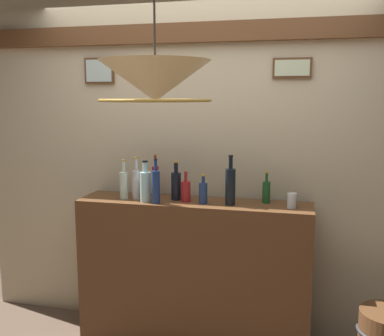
# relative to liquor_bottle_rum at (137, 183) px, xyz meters

# --- Properties ---
(panelled_rear_partition) EXTENTS (3.64, 0.15, 2.62)m
(panelled_rear_partition) POSITION_rel_liquor_bottle_rum_xyz_m (0.42, 0.29, 0.18)
(panelled_rear_partition) COLOR beige
(panelled_rear_partition) RESTS_ON ground
(bar_shelf_unit) EXTENTS (1.68, 0.37, 1.07)m
(bar_shelf_unit) POSITION_rel_liquor_bottle_rum_xyz_m (0.42, 0.03, -0.65)
(bar_shelf_unit) COLOR brown
(bar_shelf_unit) RESTS_ON ground
(liquor_bottle_rum) EXTENTS (0.07, 0.07, 0.31)m
(liquor_bottle_rum) POSITION_rel_liquor_bottle_rum_xyz_m (0.00, 0.00, 0.00)
(liquor_bottle_rum) COLOR #BCBCBC
(liquor_bottle_rum) RESTS_ON bar_shelf_unit
(liquor_bottle_scotch) EXTENTS (0.07, 0.07, 0.22)m
(liquor_bottle_scotch) POSITION_rel_liquor_bottle_rum_xyz_m (0.37, 0.01, -0.04)
(liquor_bottle_scotch) COLOR #A42023
(liquor_bottle_scotch) RESTS_ON bar_shelf_unit
(liquor_bottle_port) EXTENTS (0.05, 0.05, 0.32)m
(liquor_bottle_port) POSITION_rel_liquor_bottle_rum_xyz_m (0.10, 0.14, 0.01)
(liquor_bottle_port) COLOR maroon
(liquor_bottle_port) RESTS_ON bar_shelf_unit
(liquor_bottle_bourbon) EXTENTS (0.06, 0.06, 0.32)m
(liquor_bottle_bourbon) POSITION_rel_liquor_bottle_rum_xyz_m (0.18, -0.10, 0.01)
(liquor_bottle_bourbon) COLOR navy
(liquor_bottle_bourbon) RESTS_ON bar_shelf_unit
(liquor_bottle_vodka) EXTENTS (0.08, 0.08, 0.30)m
(liquor_bottle_vodka) POSITION_rel_liquor_bottle_rum_xyz_m (0.09, -0.06, 0.00)
(liquor_bottle_vodka) COLOR #AADADD
(liquor_bottle_vodka) RESTS_ON bar_shelf_unit
(liquor_bottle_brandy) EXTENTS (0.06, 0.06, 0.21)m
(liquor_bottle_brandy) POSITION_rel_liquor_bottle_rum_xyz_m (0.50, -0.02, -0.04)
(liquor_bottle_brandy) COLOR navy
(liquor_bottle_brandy) RESTS_ON bar_shelf_unit
(liquor_bottle_sherry) EXTENTS (0.07, 0.07, 0.35)m
(liquor_bottle_sherry) POSITION_rel_liquor_bottle_rum_xyz_m (0.69, -0.01, 0.02)
(liquor_bottle_sherry) COLOR black
(liquor_bottle_sherry) RESTS_ON bar_shelf_unit
(liquor_bottle_tequila) EXTENTS (0.06, 0.06, 0.29)m
(liquor_bottle_tequila) POSITION_rel_liquor_bottle_rum_xyz_m (-0.10, -0.01, -0.01)
(liquor_bottle_tequila) COLOR silver
(liquor_bottle_tequila) RESTS_ON bar_shelf_unit
(liquor_bottle_mezcal) EXTENTS (0.07, 0.07, 0.28)m
(liquor_bottle_mezcal) POSITION_rel_liquor_bottle_rum_xyz_m (0.29, 0.05, -0.01)
(liquor_bottle_mezcal) COLOR black
(liquor_bottle_mezcal) RESTS_ON bar_shelf_unit
(liquor_bottle_gin) EXTENTS (0.06, 0.06, 0.23)m
(liquor_bottle_gin) POSITION_rel_liquor_bottle_rum_xyz_m (0.93, 0.10, -0.04)
(liquor_bottle_gin) COLOR #1B5123
(liquor_bottle_gin) RESTS_ON bar_shelf_unit
(glass_tumbler_rocks) EXTENTS (0.06, 0.06, 0.10)m
(glass_tumbler_rocks) POSITION_rel_liquor_bottle_rum_xyz_m (1.11, -0.00, -0.07)
(glass_tumbler_rocks) COLOR silver
(glass_tumbler_rocks) RESTS_ON bar_shelf_unit
(glass_tumbler_highball) EXTENTS (0.08, 0.08, 0.09)m
(glass_tumbler_highball) POSITION_rel_liquor_bottle_rum_xyz_m (-0.00, 0.16, -0.07)
(glass_tumbler_highball) COLOR silver
(glass_tumbler_highball) RESTS_ON bar_shelf_unit
(pendant_lamp) EXTENTS (0.59, 0.59, 0.60)m
(pendant_lamp) POSITION_rel_liquor_bottle_rum_xyz_m (0.40, -0.76, 0.70)
(pendant_lamp) COLOR beige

